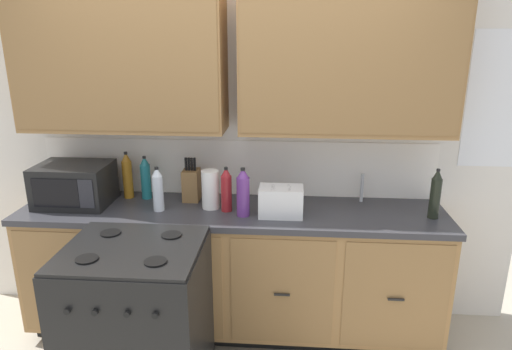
{
  "coord_description": "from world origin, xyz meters",
  "views": [
    {
      "loc": [
        0.38,
        -2.53,
        2.06
      ],
      "look_at": [
        0.16,
        0.27,
        1.18
      ],
      "focal_mm": 32.12,
      "sensor_mm": 36.0,
      "label": 1
    }
  ],
  "objects_px": {
    "toaster": "(281,201)",
    "paper_towel_roll": "(210,189)",
    "bottle_amber": "(127,176)",
    "bottle_teal": "(146,178)",
    "bottle_violet": "(243,193)",
    "knife_block": "(191,184)",
    "bottle_red": "(226,190)",
    "bottle_clear": "(158,189)",
    "bottle_dark": "(435,194)",
    "microwave": "(74,184)",
    "stove_range": "(138,321)"
  },
  "relations": [
    {
      "from": "bottle_dark",
      "to": "bottle_teal",
      "type": "relative_size",
      "value": 1.05
    },
    {
      "from": "paper_towel_roll",
      "to": "bottle_teal",
      "type": "height_order",
      "value": "bottle_teal"
    },
    {
      "from": "stove_range",
      "to": "bottle_teal",
      "type": "bearing_deg",
      "value": 101.37
    },
    {
      "from": "bottle_teal",
      "to": "bottle_red",
      "type": "bearing_deg",
      "value": -17.97
    },
    {
      "from": "bottle_teal",
      "to": "toaster",
      "type": "bearing_deg",
      "value": -14.46
    },
    {
      "from": "bottle_dark",
      "to": "bottle_teal",
      "type": "bearing_deg",
      "value": 173.65
    },
    {
      "from": "toaster",
      "to": "bottle_clear",
      "type": "xyz_separation_m",
      "value": [
        -0.81,
        0.02,
        0.05
      ]
    },
    {
      "from": "toaster",
      "to": "bottle_amber",
      "type": "distance_m",
      "value": 1.12
    },
    {
      "from": "paper_towel_roll",
      "to": "bottle_clear",
      "type": "xyz_separation_m",
      "value": [
        -0.33,
        -0.07,
        0.02
      ]
    },
    {
      "from": "toaster",
      "to": "bottle_violet",
      "type": "xyz_separation_m",
      "value": [
        -0.24,
        -0.02,
        0.06
      ]
    },
    {
      "from": "bottle_amber",
      "to": "bottle_teal",
      "type": "distance_m",
      "value": 0.13
    },
    {
      "from": "microwave",
      "to": "bottle_violet",
      "type": "xyz_separation_m",
      "value": [
        1.17,
        -0.12,
        0.02
      ]
    },
    {
      "from": "stove_range",
      "to": "bottle_violet",
      "type": "bearing_deg",
      "value": 43.12
    },
    {
      "from": "bottle_red",
      "to": "stove_range",
      "type": "bearing_deg",
      "value": -126.49
    },
    {
      "from": "toaster",
      "to": "bottle_amber",
      "type": "bearing_deg",
      "value": 166.89
    },
    {
      "from": "microwave",
      "to": "bottle_teal",
      "type": "distance_m",
      "value": 0.47
    },
    {
      "from": "toaster",
      "to": "bottle_violet",
      "type": "height_order",
      "value": "bottle_violet"
    },
    {
      "from": "toaster",
      "to": "microwave",
      "type": "bearing_deg",
      "value": 176.01
    },
    {
      "from": "bottle_amber",
      "to": "paper_towel_roll",
      "type": "bearing_deg",
      "value": -14.32
    },
    {
      "from": "knife_block",
      "to": "bottle_clear",
      "type": "relative_size",
      "value": 1.04
    },
    {
      "from": "stove_range",
      "to": "bottle_dark",
      "type": "bearing_deg",
      "value": 18.08
    },
    {
      "from": "paper_towel_roll",
      "to": "bottle_amber",
      "type": "distance_m",
      "value": 0.64
    },
    {
      "from": "bottle_teal",
      "to": "paper_towel_roll",
      "type": "bearing_deg",
      "value": -17.26
    },
    {
      "from": "bottle_clear",
      "to": "bottle_teal",
      "type": "xyz_separation_m",
      "value": [
        -0.15,
        0.22,
        0.0
      ]
    },
    {
      "from": "bottle_dark",
      "to": "bottle_amber",
      "type": "distance_m",
      "value": 2.07
    },
    {
      "from": "bottle_violet",
      "to": "bottle_teal",
      "type": "height_order",
      "value": "bottle_violet"
    },
    {
      "from": "toaster",
      "to": "bottle_dark",
      "type": "xyz_separation_m",
      "value": [
        0.97,
        0.03,
        0.06
      ]
    },
    {
      "from": "bottle_amber",
      "to": "bottle_teal",
      "type": "height_order",
      "value": "bottle_amber"
    },
    {
      "from": "bottle_red",
      "to": "bottle_dark",
      "type": "bearing_deg",
      "value": -0.84
    },
    {
      "from": "paper_towel_roll",
      "to": "bottle_violet",
      "type": "distance_m",
      "value": 0.26
    },
    {
      "from": "toaster",
      "to": "bottle_violet",
      "type": "distance_m",
      "value": 0.25
    },
    {
      "from": "bottle_amber",
      "to": "bottle_red",
      "type": "height_order",
      "value": "bottle_amber"
    },
    {
      "from": "bottle_teal",
      "to": "microwave",
      "type": "bearing_deg",
      "value": -161.66
    },
    {
      "from": "bottle_red",
      "to": "paper_towel_roll",
      "type": "bearing_deg",
      "value": 159.0
    },
    {
      "from": "paper_towel_roll",
      "to": "bottle_dark",
      "type": "xyz_separation_m",
      "value": [
        1.44,
        -0.06,
        0.03
      ]
    },
    {
      "from": "microwave",
      "to": "bottle_dark",
      "type": "height_order",
      "value": "bottle_dark"
    },
    {
      "from": "stove_range",
      "to": "microwave",
      "type": "xyz_separation_m",
      "value": [
        -0.61,
        0.64,
        0.6
      ]
    },
    {
      "from": "paper_towel_roll",
      "to": "bottle_red",
      "type": "xyz_separation_m",
      "value": [
        0.11,
        -0.04,
        0.02
      ]
    },
    {
      "from": "microwave",
      "to": "bottle_violet",
      "type": "relative_size",
      "value": 1.51
    },
    {
      "from": "bottle_clear",
      "to": "bottle_amber",
      "type": "relative_size",
      "value": 0.9
    },
    {
      "from": "bottle_red",
      "to": "microwave",
      "type": "bearing_deg",
      "value": 177.51
    },
    {
      "from": "bottle_clear",
      "to": "bottle_amber",
      "type": "xyz_separation_m",
      "value": [
        -0.28,
        0.23,
        0.02
      ]
    },
    {
      "from": "bottle_clear",
      "to": "bottle_dark",
      "type": "bearing_deg",
      "value": 0.3
    },
    {
      "from": "bottle_red",
      "to": "bottle_clear",
      "type": "bearing_deg",
      "value": -176.32
    },
    {
      "from": "toaster",
      "to": "paper_towel_roll",
      "type": "relative_size",
      "value": 1.08
    },
    {
      "from": "knife_block",
      "to": "bottle_red",
      "type": "distance_m",
      "value": 0.33
    },
    {
      "from": "toaster",
      "to": "bottle_amber",
      "type": "height_order",
      "value": "bottle_amber"
    },
    {
      "from": "bottle_teal",
      "to": "bottle_red",
      "type": "relative_size",
      "value": 1.03
    },
    {
      "from": "stove_range",
      "to": "toaster",
      "type": "bearing_deg",
      "value": 34.21
    },
    {
      "from": "microwave",
      "to": "bottle_amber",
      "type": "bearing_deg",
      "value": 26.18
    }
  ]
}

